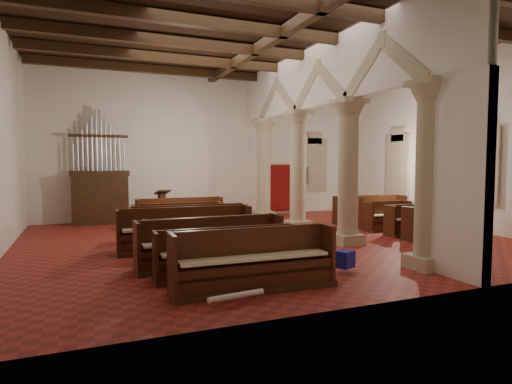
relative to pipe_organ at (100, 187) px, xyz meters
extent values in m
plane|color=maroon|center=(4.50, -5.50, -1.37)|extent=(14.00, 14.00, 0.00)
plane|color=black|center=(4.50, -5.50, 4.63)|extent=(14.00, 14.00, 0.00)
cube|color=silver|center=(4.50, 0.50, 1.63)|extent=(14.00, 0.02, 6.00)
cube|color=silver|center=(4.50, -11.50, 1.63)|extent=(14.00, 0.02, 6.00)
cube|color=silver|center=(11.50, -5.50, 1.63)|extent=(0.02, 12.00, 6.00)
cube|color=tan|center=(6.30, -10.00, -1.22)|extent=(0.75, 0.75, 0.30)
cylinder|color=tan|center=(6.30, -10.00, 0.58)|extent=(0.56, 0.56, 3.30)
cube|color=tan|center=(6.30, -7.00, -1.22)|extent=(0.75, 0.75, 0.30)
cylinder|color=tan|center=(6.30, -7.00, 0.58)|extent=(0.56, 0.56, 3.30)
cube|color=tan|center=(6.30, -4.00, -1.22)|extent=(0.75, 0.75, 0.30)
cylinder|color=tan|center=(6.30, -4.00, 0.58)|extent=(0.56, 0.56, 3.30)
cube|color=tan|center=(6.30, -1.00, -1.22)|extent=(0.75, 0.75, 0.30)
cylinder|color=tan|center=(6.30, -1.00, 0.58)|extent=(0.56, 0.56, 3.30)
cube|color=silver|center=(6.30, -5.50, 3.66)|extent=(0.25, 11.90, 1.93)
cube|color=#32715D|center=(11.48, -7.00, 0.83)|extent=(0.03, 1.00, 2.20)
cube|color=#32715D|center=(11.48, -3.00, 0.83)|extent=(0.03, 1.00, 2.20)
cube|color=#32715D|center=(9.50, 0.48, 0.83)|extent=(1.00, 0.03, 2.20)
cube|color=#3E2813|center=(0.00, 0.00, -0.47)|extent=(2.00, 0.80, 1.80)
cube|color=#3E2813|center=(0.00, 0.00, 0.53)|extent=(2.10, 0.85, 0.20)
cube|color=#352111|center=(2.19, -0.66, -1.32)|extent=(0.59, 0.59, 0.10)
cube|color=#352111|center=(2.19, -0.66, -0.80)|extent=(0.29, 0.29, 1.14)
cube|color=#352111|center=(2.19, -0.75, -0.18)|extent=(0.62, 0.55, 0.20)
cube|color=maroon|center=(8.00, 0.42, -0.22)|extent=(1.60, 0.06, 2.10)
cylinder|color=gold|center=(8.00, 0.40, 0.88)|extent=(1.80, 0.04, 0.04)
cone|color=#3E2813|center=(8.63, -0.10, -1.31)|extent=(0.34, 0.34, 0.11)
cylinder|color=gold|center=(8.63, -0.10, -0.23)|extent=(0.04, 0.04, 2.28)
cylinder|color=gold|center=(8.63, -0.10, 0.81)|extent=(0.09, 0.66, 0.03)
cube|color=navy|center=(8.63, -0.12, 0.34)|extent=(0.52, 0.07, 0.81)
cube|color=navy|center=(4.48, -9.58, -1.09)|extent=(0.44, 0.41, 0.36)
cube|color=#19169D|center=(4.14, -7.93, -1.13)|extent=(0.34, 0.31, 0.28)
cube|color=navy|center=(2.97, -6.67, -1.11)|extent=(0.34, 0.28, 0.32)
cylinder|color=white|center=(1.64, -10.70, -1.21)|extent=(0.99, 0.22, 0.10)
cylinder|color=silver|center=(2.43, -8.93, -1.21)|extent=(1.00, 0.43, 0.10)
cube|color=#3E2813|center=(2.24, -10.01, -1.32)|extent=(3.07, 0.81, 0.11)
cube|color=#49260F|center=(2.24, -10.06, -1.03)|extent=(2.91, 0.49, 0.48)
cube|color=#49260F|center=(2.24, -9.82, -0.76)|extent=(2.90, 0.14, 1.01)
cube|color=#49260F|center=(0.75, -9.99, -0.76)|extent=(0.09, 0.64, 1.01)
cube|color=#49260F|center=(3.73, -9.99, -0.76)|extent=(0.09, 0.64, 1.01)
cube|color=#FFF5BC|center=(2.24, -10.06, -0.76)|extent=(2.79, 0.44, 0.05)
cube|color=#3E2813|center=(2.08, -8.96, -1.32)|extent=(2.99, 0.77, 0.09)
cube|color=#46270F|center=(2.08, -9.00, -1.06)|extent=(2.83, 0.48, 0.42)
cube|color=#46270F|center=(2.08, -8.79, -0.83)|extent=(2.81, 0.17, 0.90)
cube|color=#46270F|center=(0.64, -8.94, -0.83)|extent=(0.09, 0.57, 0.90)
cube|color=#46270F|center=(3.53, -8.94, -0.83)|extent=(0.09, 0.57, 0.90)
cube|color=#FFF5BC|center=(2.08, -9.00, -0.83)|extent=(2.71, 0.44, 0.05)
cube|color=#3E2813|center=(2.00, -8.05, -1.32)|extent=(3.32, 0.82, 0.10)
cube|color=#461A0F|center=(2.00, -8.11, -1.03)|extent=(3.16, 0.50, 0.47)
cube|color=#461A0F|center=(2.00, -7.87, -0.77)|extent=(3.15, 0.16, 0.99)
cube|color=#461A0F|center=(0.39, -8.03, -0.77)|extent=(0.09, 0.63, 0.99)
cube|color=#461A0F|center=(3.62, -8.03, -0.77)|extent=(0.09, 0.63, 0.99)
cube|color=#FFF5BC|center=(2.00, -8.11, -0.77)|extent=(3.04, 0.46, 0.05)
cube|color=#3E2813|center=(2.14, -7.22, -1.32)|extent=(2.99, 0.68, 0.09)
cube|color=#49240F|center=(2.14, -7.27, -1.06)|extent=(2.84, 0.39, 0.43)
cube|color=#49240F|center=(2.14, -7.05, -0.83)|extent=(2.83, 0.08, 0.90)
cube|color=#49240F|center=(0.68, -7.20, -0.83)|extent=(0.07, 0.57, 0.90)
cube|color=#49240F|center=(3.59, -7.20, -0.83)|extent=(0.07, 0.57, 0.90)
cube|color=#FFF5BC|center=(2.14, -7.27, -0.83)|extent=(2.72, 0.36, 0.05)
cube|color=#3E2813|center=(1.86, -6.11, -1.32)|extent=(3.50, 0.91, 0.11)
cube|color=#42230E|center=(1.86, -6.16, -1.02)|extent=(3.34, 0.58, 0.49)
cube|color=#42230E|center=(1.86, -5.92, -0.75)|extent=(3.32, 0.22, 1.03)
cube|color=#42230E|center=(0.16, -6.09, -0.75)|extent=(0.10, 0.65, 1.03)
cube|color=#42230E|center=(3.56, -6.09, -0.75)|extent=(0.10, 0.65, 1.03)
cube|color=#FFF5BC|center=(1.86, -6.16, -0.75)|extent=(3.20, 0.53, 0.05)
cube|color=#3E2813|center=(2.14, -5.34, -1.32)|extent=(3.32, 0.89, 0.11)
cube|color=#4B2510|center=(2.14, -5.40, -1.03)|extent=(3.15, 0.57, 0.48)
cube|color=#4B2510|center=(2.14, -5.15, -0.76)|extent=(3.14, 0.22, 1.01)
cube|color=#4B2510|center=(0.53, -5.32, -0.76)|extent=(0.10, 0.64, 1.01)
cube|color=#4B2510|center=(3.75, -5.32, -0.76)|extent=(0.10, 0.64, 1.01)
cube|color=#FFF5BC|center=(2.14, -5.40, -0.76)|extent=(3.03, 0.52, 0.05)
cube|color=#3E2813|center=(2.05, -4.33, -1.32)|extent=(2.73, 0.82, 0.10)
cube|color=#40230D|center=(2.05, -4.38, -1.04)|extent=(2.57, 0.50, 0.46)
cube|color=#40230D|center=(2.05, -4.14, -0.78)|extent=(2.55, 0.17, 0.98)
cube|color=#40230D|center=(0.74, -4.31, -0.78)|extent=(0.09, 0.62, 0.98)
cube|color=#40230D|center=(3.37, -4.31, -0.78)|extent=(0.09, 0.62, 0.98)
cube|color=#FFF5BC|center=(2.05, -4.38, -0.78)|extent=(2.46, 0.46, 0.05)
cube|color=#3E2813|center=(2.53, -3.37, -1.33)|extent=(2.52, 0.76, 0.09)
cube|color=#46270F|center=(2.53, -3.42, -1.08)|extent=(2.36, 0.49, 0.41)
cube|color=#46270F|center=(2.53, -3.21, -0.85)|extent=(2.34, 0.19, 0.86)
cube|color=#46270F|center=(1.31, -3.35, -0.85)|extent=(0.09, 0.54, 0.86)
cube|color=#46270F|center=(3.74, -3.35, -0.85)|extent=(0.09, 0.54, 0.86)
cube|color=#FFF5BC|center=(2.53, -3.42, -0.85)|extent=(2.26, 0.44, 0.05)
cube|color=#3E2813|center=(2.54, -2.32, -1.32)|extent=(2.98, 0.72, 0.10)
cube|color=#4E1D10|center=(2.54, -2.37, -1.04)|extent=(2.83, 0.41, 0.46)
cube|color=#4E1D10|center=(2.54, -2.13, -0.79)|extent=(2.83, 0.08, 0.97)
cube|color=#4E1D10|center=(1.08, -2.30, -0.79)|extent=(0.07, 0.61, 0.97)
cube|color=#4E1D10|center=(4.00, -2.30, -0.79)|extent=(0.07, 0.61, 0.97)
cube|color=#FFF5BC|center=(2.54, -2.37, -0.79)|extent=(2.72, 0.37, 0.05)
cube|color=#3E2813|center=(9.02, -7.33, -1.32)|extent=(1.69, 0.68, 0.10)
cube|color=#4A1810|center=(9.02, -7.38, -1.06)|extent=(1.54, 0.39, 0.43)
cube|color=#4A1810|center=(9.02, -7.16, -0.82)|extent=(1.54, 0.07, 0.92)
cube|color=#4A1810|center=(8.21, -7.31, -0.82)|extent=(0.07, 0.58, 0.92)
cube|color=#4A1810|center=(9.83, -7.31, -0.82)|extent=(0.07, 0.58, 0.92)
cube|color=#FFF5BC|center=(9.02, -7.38, -0.82)|extent=(1.48, 0.35, 0.05)
cube|color=#3E2813|center=(9.16, -6.53, -1.32)|extent=(1.97, 0.77, 0.09)
cube|color=#40170D|center=(9.16, -6.57, -1.07)|extent=(1.80, 0.48, 0.42)
cube|color=#40170D|center=(9.16, -6.36, -0.83)|extent=(1.79, 0.17, 0.89)
cube|color=#40170D|center=(8.23, -6.51, -0.83)|extent=(0.10, 0.57, 0.89)
cube|color=#40170D|center=(10.10, -6.51, -0.83)|extent=(0.10, 0.57, 0.89)
cube|color=#FFF5BC|center=(9.16, -6.57, -0.83)|extent=(1.73, 0.43, 0.05)
cube|color=#3E2813|center=(9.01, -5.39, -1.32)|extent=(1.75, 0.75, 0.09)
cube|color=#3D1C0D|center=(9.01, -5.43, -1.07)|extent=(1.59, 0.46, 0.42)
cube|color=#3D1C0D|center=(9.01, -5.22, -0.83)|extent=(1.57, 0.15, 0.89)
cube|color=#3D1C0D|center=(8.18, -5.37, -0.83)|extent=(0.09, 0.57, 0.89)
cube|color=#3D1C0D|center=(9.84, -5.37, -0.83)|extent=(0.09, 0.57, 0.89)
cube|color=#FFF5BC|center=(9.01, -5.43, -0.83)|extent=(1.52, 0.41, 0.05)
cube|color=#3E2813|center=(9.28, -4.61, -1.32)|extent=(2.10, 0.83, 0.11)
cube|color=#45180E|center=(9.28, -4.66, -1.03)|extent=(1.94, 0.50, 0.48)
cube|color=#45180E|center=(9.28, -4.42, -0.76)|extent=(1.92, 0.15, 1.01)
cube|color=#45180E|center=(8.28, -4.59, -0.76)|extent=(0.10, 0.64, 1.01)
cube|color=#45180E|center=(10.28, -4.59, -0.76)|extent=(0.10, 0.64, 1.01)
cube|color=#FFF5BC|center=(9.28, -4.66, -0.76)|extent=(1.86, 0.46, 0.05)
cube|color=#3E2813|center=(9.09, -3.72, -1.32)|extent=(2.02, 0.81, 0.10)
cube|color=#42190E|center=(9.09, -3.77, -1.04)|extent=(1.85, 0.50, 0.45)
cube|color=#42190E|center=(9.09, -3.54, -0.79)|extent=(1.84, 0.17, 0.95)
cube|color=#42190E|center=(8.13, -3.70, -0.79)|extent=(0.10, 0.61, 0.95)
cube|color=#42190E|center=(10.04, -3.70, -0.79)|extent=(0.10, 0.61, 0.95)
cube|color=#FFF5BC|center=(9.09, -3.77, -0.79)|extent=(1.78, 0.46, 0.05)
camera|label=1|loc=(-0.64, -17.11, 0.95)|focal=30.00mm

